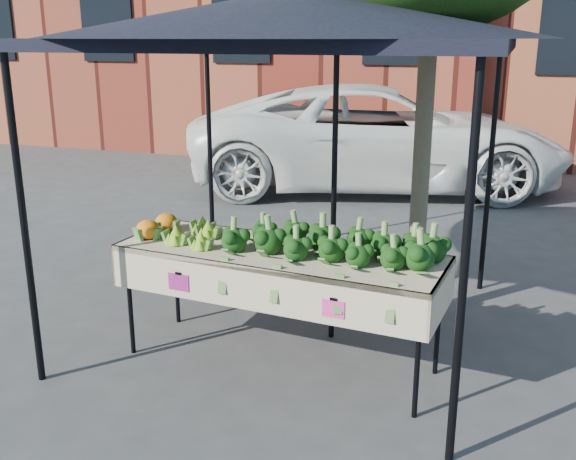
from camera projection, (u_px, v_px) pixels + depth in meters
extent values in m
plane|color=#353537|center=(262.00, 363.00, 5.01)|extent=(90.00, 90.00, 0.00)
cube|color=#BAAE96|center=(279.00, 308.00, 4.89)|extent=(2.46, 1.01, 0.90)
cube|color=#F22D8C|center=(179.00, 285.00, 4.65)|extent=(0.17, 0.01, 0.12)
cube|color=#EB2C95|center=(341.00, 307.00, 4.28)|extent=(0.17, 0.01, 0.12)
ellipsoid|color=black|center=(332.00, 239.00, 4.63)|extent=(1.59, 0.56, 0.24)
ellipsoid|color=#86A529|center=(198.00, 229.00, 4.98)|extent=(0.42, 0.56, 0.19)
ellipsoid|color=orange|center=(157.00, 224.00, 5.12)|extent=(0.22, 0.42, 0.17)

